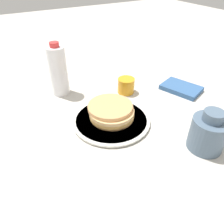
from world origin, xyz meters
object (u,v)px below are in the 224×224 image
object	(u,v)px
pancake_stack	(112,112)
cream_jug	(208,133)
water_bottle_near	(58,71)
juice_glass	(126,86)
plate	(112,120)

from	to	relation	value
pancake_stack	cream_jug	size ratio (longest dim) A/B	1.25
pancake_stack	water_bottle_near	world-z (taller)	water_bottle_near
juice_glass	cream_jug	bearing A→B (deg)	3.93
pancake_stack	water_bottle_near	distance (m)	0.30
plate	juice_glass	bearing A→B (deg)	133.70
pancake_stack	juice_glass	bearing A→B (deg)	133.34
cream_jug	water_bottle_near	bearing A→B (deg)	-153.10
juice_glass	pancake_stack	bearing A→B (deg)	-46.66
plate	cream_jug	bearing A→B (deg)	35.76
cream_jug	water_bottle_near	distance (m)	0.59
juice_glass	cream_jug	xyz separation A→B (m)	(0.39, 0.03, 0.02)
pancake_stack	juice_glass	size ratio (longest dim) A/B	2.35
pancake_stack	water_bottle_near	size ratio (longest dim) A/B	0.76
plate	water_bottle_near	distance (m)	0.31
cream_jug	water_bottle_near	world-z (taller)	water_bottle_near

